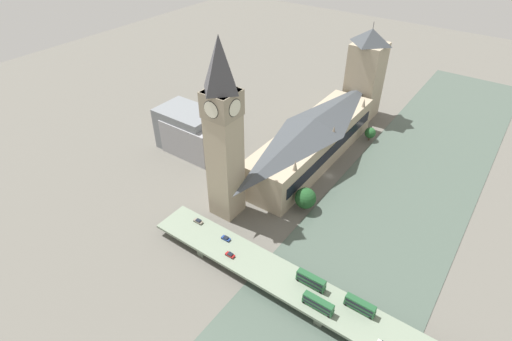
{
  "coord_description": "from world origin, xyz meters",
  "views": [
    {
      "loc": [
        -66.24,
        158.14,
        125.15
      ],
      "look_at": [
        19.51,
        38.4,
        17.72
      ],
      "focal_mm": 28.0,
      "sensor_mm": 36.0,
      "label": 1
    }
  ],
  "objects_px": {
    "road_bridge": "(327,305)",
    "victoria_tower": "(365,74)",
    "double_decker_bus_rear": "(360,305)",
    "parliament_hall": "(313,140)",
    "clock_tower": "(223,130)",
    "double_decker_bus_mid": "(318,303)",
    "double_decker_bus_lead": "(311,280)",
    "car_northbound_lead": "(226,238)",
    "car_northbound_tail": "(198,221)",
    "car_northbound_mid": "(230,255)"
  },
  "relations": [
    {
      "from": "double_decker_bus_rear",
      "to": "road_bridge",
      "type": "bearing_deg",
      "value": 20.82
    },
    {
      "from": "double_decker_bus_lead",
      "to": "car_northbound_lead",
      "type": "distance_m",
      "value": 39.66
    },
    {
      "from": "car_northbound_lead",
      "to": "car_northbound_tail",
      "type": "relative_size",
      "value": 0.92
    },
    {
      "from": "victoria_tower",
      "to": "car_northbound_lead",
      "type": "xyz_separation_m",
      "value": [
        -3.72,
        142.49,
        -22.02
      ]
    },
    {
      "from": "victoria_tower",
      "to": "car_northbound_mid",
      "type": "bearing_deg",
      "value": 94.12
    },
    {
      "from": "victoria_tower",
      "to": "double_decker_bus_rear",
      "type": "distance_m",
      "value": 156.0
    },
    {
      "from": "parliament_hall",
      "to": "double_decker_bus_mid",
      "type": "bearing_deg",
      "value": 120.25
    },
    {
      "from": "double_decker_bus_rear",
      "to": "car_northbound_lead",
      "type": "xyz_separation_m",
      "value": [
        58.39,
        0.81,
        -1.9
      ]
    },
    {
      "from": "victoria_tower",
      "to": "double_decker_bus_mid",
      "type": "relative_size",
      "value": 5.26
    },
    {
      "from": "clock_tower",
      "to": "road_bridge",
      "type": "distance_m",
      "value": 77.26
    },
    {
      "from": "double_decker_bus_mid",
      "to": "double_decker_bus_rear",
      "type": "height_order",
      "value": "double_decker_bus_rear"
    },
    {
      "from": "road_bridge",
      "to": "double_decker_bus_mid",
      "type": "relative_size",
      "value": 13.66
    },
    {
      "from": "double_decker_bus_lead",
      "to": "car_northbound_lead",
      "type": "height_order",
      "value": "double_decker_bus_lead"
    },
    {
      "from": "parliament_hall",
      "to": "double_decker_bus_lead",
      "type": "bearing_deg",
      "value": 118.77
    },
    {
      "from": "double_decker_bus_lead",
      "to": "clock_tower",
      "type": "bearing_deg",
      "value": -19.09
    },
    {
      "from": "parliament_hall",
      "to": "double_decker_bus_mid",
      "type": "relative_size",
      "value": 8.78
    },
    {
      "from": "double_decker_bus_mid",
      "to": "car_northbound_lead",
      "type": "relative_size",
      "value": 2.92
    },
    {
      "from": "victoria_tower",
      "to": "car_northbound_tail",
      "type": "bearing_deg",
      "value": 84.98
    },
    {
      "from": "clock_tower",
      "to": "car_northbound_lead",
      "type": "bearing_deg",
      "value": 127.69
    },
    {
      "from": "double_decker_bus_lead",
      "to": "victoria_tower",
      "type": "bearing_deg",
      "value": -73.07
    },
    {
      "from": "victoria_tower",
      "to": "double_decker_bus_mid",
      "type": "height_order",
      "value": "victoria_tower"
    },
    {
      "from": "parliament_hall",
      "to": "double_decker_bus_mid",
      "type": "height_order",
      "value": "parliament_hall"
    },
    {
      "from": "clock_tower",
      "to": "car_northbound_mid",
      "type": "height_order",
      "value": "clock_tower"
    },
    {
      "from": "double_decker_bus_mid",
      "to": "clock_tower",
      "type": "bearing_deg",
      "value": -22.94
    },
    {
      "from": "double_decker_bus_lead",
      "to": "parliament_hall",
      "type": "bearing_deg",
      "value": -61.23
    },
    {
      "from": "clock_tower",
      "to": "victoria_tower",
      "type": "distance_m",
      "value": 124.95
    },
    {
      "from": "road_bridge",
      "to": "double_decker_bus_rear",
      "type": "relative_size",
      "value": 14.28
    },
    {
      "from": "road_bridge",
      "to": "parliament_hall",
      "type": "bearing_deg",
      "value": -57.63
    },
    {
      "from": "double_decker_bus_rear",
      "to": "double_decker_bus_mid",
      "type": "bearing_deg",
      "value": 32.6
    },
    {
      "from": "double_decker_bus_lead",
      "to": "double_decker_bus_rear",
      "type": "height_order",
      "value": "double_decker_bus_lead"
    },
    {
      "from": "double_decker_bus_lead",
      "to": "car_northbound_tail",
      "type": "relative_size",
      "value": 2.66
    },
    {
      "from": "car_northbound_lead",
      "to": "double_decker_bus_mid",
      "type": "bearing_deg",
      "value": 171.59
    },
    {
      "from": "double_decker_bus_mid",
      "to": "double_decker_bus_rear",
      "type": "bearing_deg",
      "value": -147.4
    },
    {
      "from": "car_northbound_tail",
      "to": "victoria_tower",
      "type": "bearing_deg",
      "value": -95.02
    },
    {
      "from": "road_bridge",
      "to": "victoria_tower",
      "type": "bearing_deg",
      "value": -70.33
    },
    {
      "from": "double_decker_bus_lead",
      "to": "double_decker_bus_mid",
      "type": "xyz_separation_m",
      "value": [
        -6.78,
        7.05,
        -0.22
      ]
    },
    {
      "from": "clock_tower",
      "to": "parliament_hall",
      "type": "bearing_deg",
      "value": -100.38
    },
    {
      "from": "road_bridge",
      "to": "car_northbound_mid",
      "type": "xyz_separation_m",
      "value": [
        41.32,
        2.96,
        1.66
      ]
    },
    {
      "from": "car_northbound_tail",
      "to": "car_northbound_mid",
      "type": "bearing_deg",
      "value": 163.28
    },
    {
      "from": "double_decker_bus_mid",
      "to": "car_northbound_mid",
      "type": "relative_size",
      "value": 2.94
    },
    {
      "from": "clock_tower",
      "to": "double_decker_bus_lead",
      "type": "xyz_separation_m",
      "value": [
        -54.26,
        18.78,
        -35.24
      ]
    },
    {
      "from": "road_bridge",
      "to": "double_decker_bus_mid",
      "type": "distance_m",
      "value": 5.57
    },
    {
      "from": "victoria_tower",
      "to": "double_decker_bus_rear",
      "type": "height_order",
      "value": "victoria_tower"
    },
    {
      "from": "road_bridge",
      "to": "double_decker_bus_lead",
      "type": "distance_m",
      "value": 10.01
    },
    {
      "from": "parliament_hall",
      "to": "road_bridge",
      "type": "distance_m",
      "value": 97.44
    },
    {
      "from": "double_decker_bus_mid",
      "to": "car_northbound_tail",
      "type": "xyz_separation_m",
      "value": [
        62.53,
        -7.83,
        -1.87
      ]
    },
    {
      "from": "road_bridge",
      "to": "double_decker_bus_mid",
      "type": "height_order",
      "value": "double_decker_bus_mid"
    },
    {
      "from": "road_bridge",
      "to": "double_decker_bus_rear",
      "type": "bearing_deg",
      "value": -159.18
    },
    {
      "from": "road_bridge",
      "to": "car_northbound_lead",
      "type": "xyz_separation_m",
      "value": [
        48.31,
        -3.02,
        1.66
      ]
    },
    {
      "from": "road_bridge",
      "to": "car_northbound_mid",
      "type": "relative_size",
      "value": 40.18
    }
  ]
}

